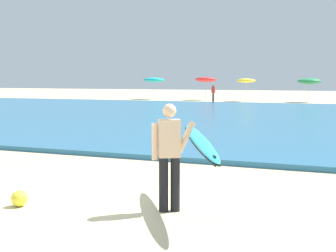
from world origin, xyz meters
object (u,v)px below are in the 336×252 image
object	(u,v)px
beach_umbrella_2	(246,81)
beach_umbrella_3	(309,81)
surfer_with_board	(185,147)
beach_umbrella_0	(154,80)
beachgoer_near_row_left	(213,93)
beach_umbrella_1	(206,80)
beach_ball	(19,198)

from	to	relation	value
beach_umbrella_2	beach_umbrella_3	world-z (taller)	beach_umbrella_2
surfer_with_board	beach_umbrella_2	distance (m)	37.07
surfer_with_board	beach_umbrella_0	world-z (taller)	beach_umbrella_0
surfer_with_board	beach_umbrella_0	distance (m)	40.89
beach_umbrella_2	surfer_with_board	bearing A→B (deg)	-79.81
beach_umbrella_3	beach_umbrella_0	bearing A→B (deg)	178.57
beachgoer_near_row_left	beach_umbrella_0	bearing A→B (deg)	158.20
beach_umbrella_0	beach_umbrella_3	xyz separation A→B (m)	(15.61, -0.39, -0.10)
beach_umbrella_3	beachgoer_near_row_left	world-z (taller)	beach_umbrella_3
beach_umbrella_1	surfer_with_board	bearing A→B (deg)	-73.83
beach_umbrella_2	beachgoer_near_row_left	distance (m)	3.50
surfer_with_board	beachgoer_near_row_left	xyz separation A→B (m)	(-9.23, 34.52, -0.19)
beach_ball	beach_umbrella_1	bearing A→B (deg)	102.18
surfer_with_board	beach_umbrella_3	distance (m)	37.05
beach_umbrella_0	beach_ball	world-z (taller)	beach_umbrella_0
beach_umbrella_1	beach_ball	distance (m)	39.57
beach_umbrella_1	beach_ball	size ratio (longest dim) A/B	8.76
surfer_with_board	beachgoer_near_row_left	world-z (taller)	surfer_with_board
beach_umbrella_0	beach_umbrella_1	xyz separation A→B (m)	(5.49, 0.45, 0.04)
surfer_with_board	beach_umbrella_3	world-z (taller)	beach_umbrella_3
beach_umbrella_0	beach_umbrella_2	world-z (taller)	beach_umbrella_0
beach_umbrella_1	beachgoer_near_row_left	bearing A→B (deg)	-62.38
surfer_with_board	beach_umbrella_1	bearing A→B (deg)	106.17
beach_umbrella_1	beachgoer_near_row_left	xyz separation A→B (m)	(1.75, -3.35, -1.22)
beach_umbrella_2	beach_umbrella_3	bearing A→B (deg)	5.55
beach_umbrella_0	beach_ball	distance (m)	40.65
beach_umbrella_2	beach_ball	size ratio (longest dim) A/B	8.10
surfer_with_board	beach_ball	bearing A→B (deg)	-163.80
beach_umbrella_0	beach_umbrella_2	xyz separation A→B (m)	(9.91, -0.94, -0.05)
beach_umbrella_3	beach_ball	distance (m)	37.88
beach_umbrella_1	beachgoer_near_row_left	world-z (taller)	beach_umbrella_1
surfer_with_board	beach_ball	distance (m)	2.89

